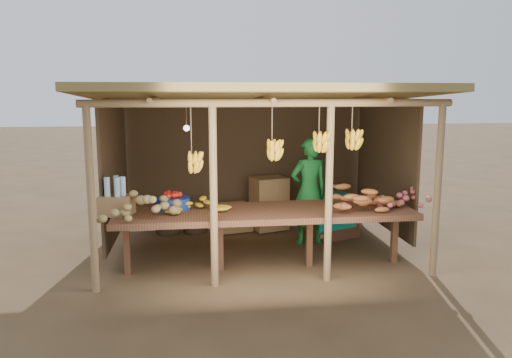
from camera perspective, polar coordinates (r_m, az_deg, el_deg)
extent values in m
plane|color=brown|center=(7.70, 0.00, -7.73)|extent=(60.00, 60.00, 0.00)
cylinder|color=#95744D|center=(6.02, -18.31, -2.36)|extent=(0.09, 0.09, 2.20)
cylinder|color=#95744D|center=(6.65, 20.03, -1.34)|extent=(0.09, 0.09, 2.20)
cylinder|color=#95744D|center=(8.94, -14.76, 1.63)|extent=(0.09, 0.09, 2.20)
cylinder|color=#95744D|center=(9.37, 11.64, 2.11)|extent=(0.09, 0.09, 2.20)
cylinder|color=#95744D|center=(5.91, -4.86, -2.10)|extent=(0.09, 0.09, 2.20)
cylinder|color=#95744D|center=(6.13, 8.33, -1.74)|extent=(0.09, 0.09, 2.20)
cylinder|color=#95744D|center=(5.86, 1.91, 8.66)|extent=(4.40, 0.09, 0.09)
cylinder|color=#95744D|center=(8.83, -1.27, 9.02)|extent=(4.40, 0.09, 0.09)
cube|color=olive|center=(7.34, 0.00, 9.58)|extent=(4.70, 3.50, 0.28)
cube|color=#473421|center=(8.88, -1.23, 2.62)|extent=(4.20, 0.04, 1.98)
cube|color=#473421|center=(7.65, -15.85, 1.09)|extent=(0.04, 2.40, 1.98)
cube|color=#473421|center=(8.14, 14.49, 1.66)|extent=(0.04, 2.40, 1.98)
cube|color=brown|center=(6.59, 1.07, -3.87)|extent=(3.90, 1.05, 0.08)
cube|color=brown|center=(6.68, -14.54, -7.56)|extent=(0.08, 0.08, 0.72)
cube|color=brown|center=(6.63, -4.12, -7.38)|extent=(0.08, 0.08, 0.72)
cube|color=brown|center=(6.80, 6.10, -6.97)|extent=(0.08, 0.08, 0.72)
cube|color=brown|center=(7.17, 15.53, -6.40)|extent=(0.08, 0.08, 0.72)
cylinder|color=navy|center=(6.70, -9.43, -2.74)|extent=(0.44, 0.44, 0.15)
cube|color=olive|center=(6.52, -15.65, -2.90)|extent=(0.45, 0.39, 0.25)
imported|color=#186D29|center=(7.73, 6.08, -1.37)|extent=(0.67, 0.50, 1.65)
cube|color=brown|center=(8.27, 8.74, -4.39)|extent=(0.83, 0.78, 0.62)
cube|color=#0E9A86|center=(8.19, 8.80, -2.10)|extent=(0.93, 0.87, 0.06)
cube|color=olive|center=(8.55, 1.49, -4.24)|extent=(0.65, 0.57, 0.45)
cube|color=olive|center=(8.45, 1.50, -1.30)|extent=(0.65, 0.57, 0.45)
cube|color=olive|center=(8.47, -2.64, -4.37)|extent=(0.65, 0.57, 0.45)
ellipsoid|color=#473421|center=(8.45, -10.04, -4.25)|extent=(0.49, 0.49, 0.67)
ellipsoid|color=#473421|center=(8.44, -6.99, -4.19)|extent=(0.49, 0.49, 0.67)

